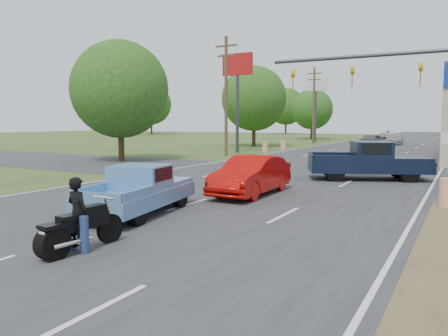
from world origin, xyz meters
The scene contains 23 objects.
main_road centered at (0.00, 40.00, 0.01)m, with size 15.00×180.00×0.02m, color #2D2D30.
cross_road centered at (0.00, 18.00, 0.01)m, with size 120.00×10.00×0.02m, color #2D2D30.
utility_pole_5 centered at (-9.50, 28.00, 5.32)m, with size 2.00×0.28×10.00m.
utility_pole_6 centered at (-9.50, 52.00, 5.32)m, with size 2.00×0.28×10.00m.
tree_0 centered at (-14.00, 20.00, 5.26)m, with size 7.14×7.14×8.84m.
tree_1 centered at (-13.50, 42.00, 5.57)m, with size 7.56×7.56×9.36m.
tree_2 centered at (-14.20, 66.00, 4.95)m, with size 6.72×6.72×8.32m.
tree_4 centered at (-55.00, 75.00, 6.82)m, with size 9.24×9.24×11.44m.
tree_6 centered at (-30.00, 95.00, 6.51)m, with size 8.82×8.82×10.92m.
barrel_0 centered at (8.00, 12.00, 0.50)m, with size 0.56×0.56×1.00m, color orange.
barrel_2 centered at (-8.50, 34.00, 0.50)m, with size 0.56×0.56×1.00m, color orange.
barrel_3 centered at (-8.20, 38.00, 0.50)m, with size 0.56×0.56×1.00m, color orange.
pole_sign_left_near centered at (-10.50, 32.00, 7.17)m, with size 3.00×0.35×9.20m.
pole_sign_left_far centered at (-10.50, 56.00, 7.17)m, with size 3.00×0.35×9.20m.
signal_mast centered at (5.82, 17.00, 4.80)m, with size 9.12×0.40×7.00m.
red_convertible centered at (1.02, 11.01, 0.78)m, with size 1.65×4.72×1.55m, color #B90C08.
motorcycle centered at (0.98, 2.09, 0.52)m, with size 0.71×2.30×1.17m.
rider centered at (0.99, 2.15, 0.81)m, with size 0.59×0.39×1.61m, color black.
blue_pickup centered at (-0.52, 6.10, 0.79)m, with size 2.58×4.93×1.56m.
navy_pickup centered at (4.31, 18.09, 0.97)m, with size 6.23×4.37×1.93m.
distant_car_grey centered at (-0.50, 43.40, 0.81)m, with size 1.91×4.75×1.62m, color #545459.
distant_car_silver centered at (0.40, 54.44, 0.69)m, with size 1.93×4.74×1.37m, color #9D9DA1.
distant_car_white centered at (-3.29, 73.33, 0.74)m, with size 2.46×5.34×1.48m, color silver.
Camera 1 is at (8.48, -4.59, 2.93)m, focal length 35.00 mm.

